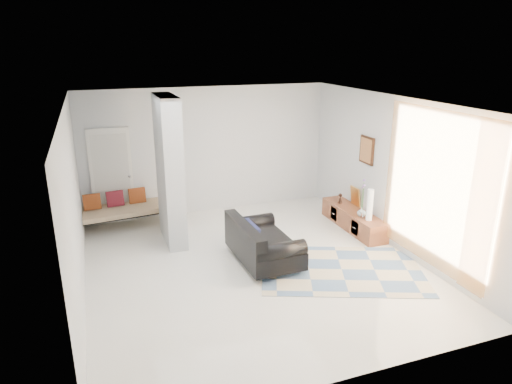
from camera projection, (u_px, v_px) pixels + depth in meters
name	position (u px, v px, depth m)	size (l,w,h in m)	color
floor	(254.00, 266.00, 7.90)	(6.00, 6.00, 0.00)	white
ceiling	(253.00, 103.00, 7.03)	(6.00, 6.00, 0.00)	white
wall_back	(208.00, 151.00, 10.15)	(6.00, 6.00, 0.00)	silver
wall_front	(349.00, 271.00, 4.79)	(6.00, 6.00, 0.00)	silver
wall_left	(74.00, 209.00, 6.58)	(6.00, 6.00, 0.00)	silver
wall_right	(395.00, 174.00, 8.36)	(6.00, 6.00, 0.00)	silver
partition_column	(170.00, 171.00, 8.54)	(0.35, 1.20, 2.80)	#B4BABC
hallway_door	(112.00, 176.00, 9.55)	(0.85, 0.06, 2.04)	white
curtain	(435.00, 190.00, 7.29)	(2.55, 2.55, 0.00)	gold
wall_art	(367.00, 150.00, 9.07)	(0.04, 0.45, 0.55)	#3D2010
media_console	(353.00, 219.00, 9.46)	(0.45, 1.89, 0.80)	brown
loveseat	(261.00, 243.00, 7.95)	(0.99, 1.62, 0.76)	silver
daybed	(124.00, 208.00, 9.49)	(2.08, 1.08, 0.77)	black
area_rug	(341.00, 269.00, 7.77)	(2.69, 1.80, 0.01)	beige
cylinder_lamp	(370.00, 205.00, 8.78)	(0.11, 0.11, 0.62)	white
bronze_figurine	(340.00, 198.00, 9.78)	(0.11, 0.11, 0.21)	#311D15
vase	(362.00, 212.00, 9.03)	(0.18, 0.18, 0.19)	white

